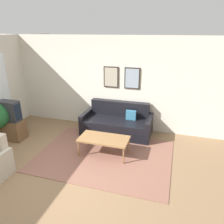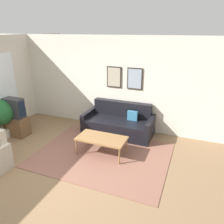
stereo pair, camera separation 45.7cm
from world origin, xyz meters
The scene contains 9 objects.
ground_plane centered at (0.00, 0.00, 0.00)m, with size 16.00×16.00×0.00m, color #846647.
area_rug centered at (0.83, 1.09, 0.01)m, with size 3.13×2.33×0.01m.
wall_back centered at (0.01, 2.82, 1.35)m, with size 8.00×0.09×2.70m.
couch centered at (0.80, 2.36, 0.30)m, with size 1.96×0.90×0.88m.
coffee_table centered at (0.80, 1.15, 0.40)m, with size 1.17×0.60×0.44m.
tv_stand centered at (-1.85, 1.19, 0.27)m, with size 0.65×0.40×0.54m.
tv centered at (-1.85, 1.19, 0.82)m, with size 0.56×0.28×0.55m.
potted_plant_tall centered at (-2.09, 0.96, 0.71)m, with size 0.69×0.69×1.09m.
potted_plant_by_window centered at (-2.13, 1.53, 0.51)m, with size 0.52×0.52×0.83m.
Camera 2 is at (2.75, -3.03, 2.84)m, focal length 35.00 mm.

